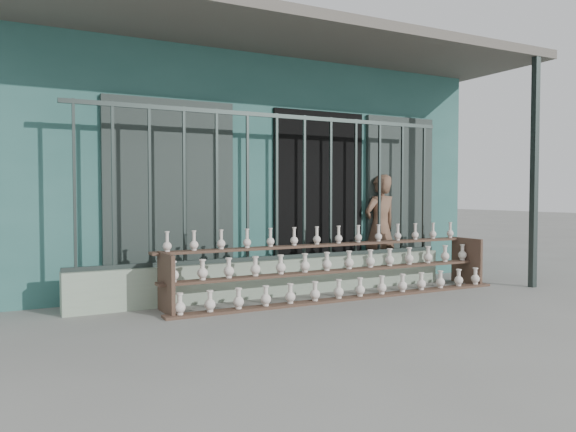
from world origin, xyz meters
name	(u,v)px	position (x,y,z in m)	size (l,w,h in m)	color
ground	(333,316)	(0.00, 0.00, 0.00)	(60.00, 60.00, 0.00)	slate
workshop_building	(199,173)	(0.00, 4.23, 1.62)	(7.40, 6.60, 3.21)	#2E615B
parapet_wall	(277,277)	(0.00, 1.30, 0.23)	(5.00, 0.20, 0.45)	#93A78F
security_fence	(277,187)	(0.00, 1.30, 1.35)	(5.00, 0.04, 1.80)	#283330
shelf_rack	(339,267)	(0.64, 0.88, 0.36)	(4.50, 0.68, 0.85)	brown
elderly_woman	(380,228)	(1.88, 1.69, 0.77)	(0.56, 0.37, 1.54)	brown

